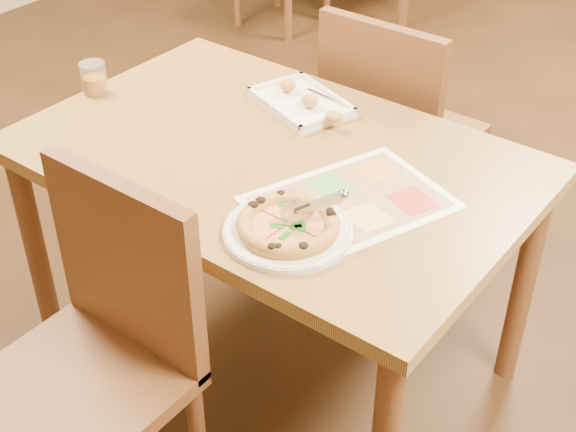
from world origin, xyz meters
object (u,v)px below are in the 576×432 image
Objects in this scene: dining_table at (273,181)px; menu at (350,202)px; plate at (288,232)px; pizza at (288,225)px; chair_near at (102,327)px; chair_far at (392,116)px; pizza_cutter at (313,207)px; appetizer_tray at (303,103)px; glass_tumbler at (94,80)px.

dining_table is 2.93× the size of menu.
pizza is (0.00, -0.00, 0.02)m from plate.
chair_far is (-0.00, 1.20, 0.00)m from chair_near.
chair_near reaches higher than plate.
pizza is 0.07m from pizza_cutter.
pizza_cutter is 0.18m from menu.
plate is at bearing -56.50° from appetizer_tray.
dining_table is 0.28m from appetizer_tray.
pizza is (0.24, -0.85, 0.18)m from chair_far.
plate is (0.24, -0.25, 0.09)m from dining_table.
chair_far is at bearing 64.66° from pizza_cutter.
chair_far is at bearing 112.89° from menu.
appetizer_tray is (-0.08, 0.24, 0.10)m from dining_table.
glass_tumbler is (-0.53, -0.29, 0.03)m from appetizer_tray.
glass_tumbler is at bearing 46.63° from chair_far.
plate is at bearing 164.55° from pizza_cutter.
glass_tumbler is (-0.61, -0.05, 0.13)m from dining_table.
glass_tumbler is (-0.61, 0.55, 0.19)m from chair_near.
dining_table is at bearing 134.04° from pizza.
chair_far is (-0.00, 0.60, -0.07)m from dining_table.
pizza is at bearing 55.16° from chair_near.
appetizer_tray is at bearing 109.10° from dining_table.
dining_table is 12.22× the size of pizza_cutter.
pizza_cutter reaches higher than appetizer_tray.
plate is 2.69× the size of pizza_cutter.
glass_tumbler is at bearing 166.59° from pizza.
appetizer_tray reaches higher than dining_table.
chair_far reaches higher than glass_tumbler.
chair_near is 0.53m from pizza_cutter.
appetizer_tray is at bearing 83.99° from pizza_cutter.
plate reaches higher than menu.
pizza is (0.24, 0.35, 0.18)m from chair_near.
menu is (0.37, -0.31, -0.01)m from appetizer_tray.
glass_tumbler is at bearing 178.73° from menu.
menu is (0.90, -0.02, -0.04)m from glass_tumbler.
menu is (0.04, 0.18, -0.02)m from pizza.
chair_near is 1.64× the size of plate.
chair_far is at bearing 76.85° from appetizer_tray.
chair_near reaches higher than pizza_cutter.
glass_tumbler reaches higher than appetizer_tray.
chair_near is 1.41× the size of appetizer_tray.
chair_near reaches higher than menu.
chair_far is 2.06× the size of pizza.
plate is 0.59m from appetizer_tray.
chair_near is 0.86m from appetizer_tray.
chair_near reaches higher than appetizer_tray.
pizza_cutter is at bearing 29.20° from plate.
pizza_cutter is 0.92m from glass_tumbler.
glass_tumbler is (-0.86, 0.20, 0.03)m from plate.
pizza_cutter is at bearing 109.30° from chair_far.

